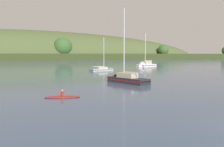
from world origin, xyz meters
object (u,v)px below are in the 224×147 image
object	(u,v)px
canoe_with_paddler	(62,97)
sailboat_far_left	(104,70)
sailboat_midwater_white	(124,81)
sailboat_near_mooring	(145,66)

from	to	relation	value
canoe_with_paddler	sailboat_far_left	bearing A→B (deg)	77.94
sailboat_midwater_white	sailboat_far_left	world-z (taller)	sailboat_midwater_white
sailboat_near_mooring	sailboat_far_left	bearing A→B (deg)	9.09
sailboat_midwater_white	canoe_with_paddler	world-z (taller)	sailboat_midwater_white
sailboat_near_mooring	sailboat_far_left	distance (m)	25.34
sailboat_far_left	canoe_with_paddler	size ratio (longest dim) A/B	2.74
sailboat_far_left	canoe_with_paddler	distance (m)	41.45
sailboat_near_mooring	sailboat_midwater_white	bearing A→B (deg)	32.25
sailboat_near_mooring	canoe_with_paddler	world-z (taller)	sailboat_near_mooring
sailboat_far_left	canoe_with_paddler	bearing A→B (deg)	-125.37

